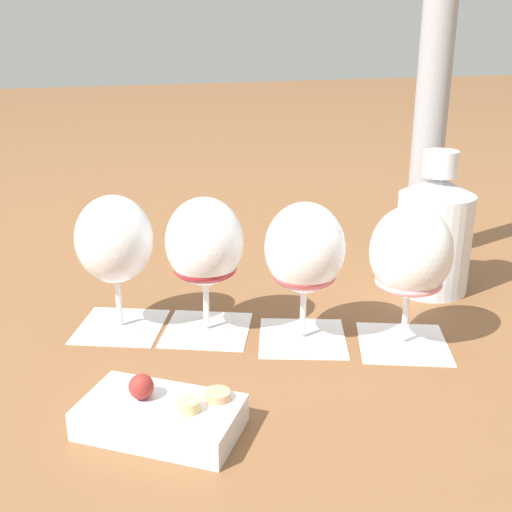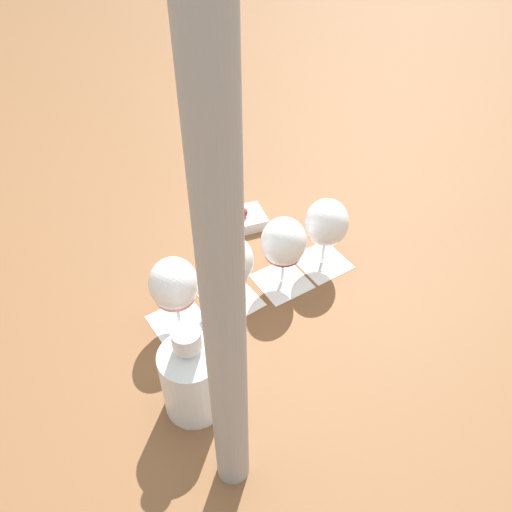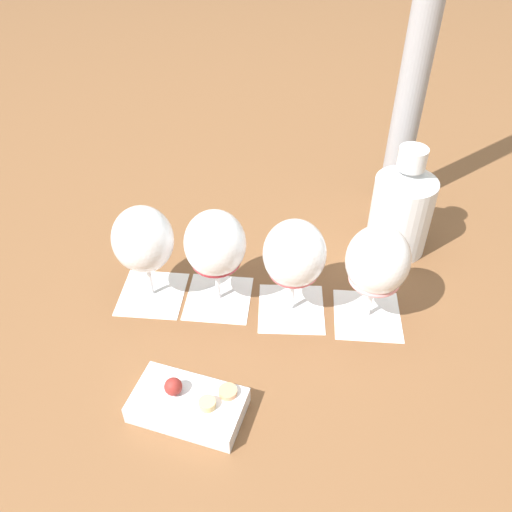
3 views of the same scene
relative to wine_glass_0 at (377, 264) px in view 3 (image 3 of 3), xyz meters
name	(u,v)px [view 3 (image 3 of 3)]	position (x,y,z in m)	size (l,w,h in m)	color
ground_plane	(254,303)	(0.17, -0.09, -0.11)	(8.00, 8.00, 0.00)	brown
tasting_card_0	(367,315)	(0.00, 0.00, -0.11)	(0.14, 0.15, 0.00)	white
tasting_card_1	(291,308)	(0.11, -0.06, -0.11)	(0.14, 0.14, 0.00)	white
tasting_card_2	(219,298)	(0.22, -0.12, -0.11)	(0.15, 0.15, 0.00)	white
tasting_card_3	(152,294)	(0.32, -0.17, -0.11)	(0.14, 0.15, 0.00)	white
wine_glass_0	(377,264)	(0.00, 0.00, 0.00)	(0.10, 0.10, 0.17)	white
wine_glass_1	(294,257)	(0.11, -0.06, 0.00)	(0.10, 0.10, 0.17)	white
wine_glass_2	(215,247)	(0.22, -0.12, 0.00)	(0.10, 0.10, 0.17)	white
wine_glass_3	(143,243)	(0.32, -0.17, 0.00)	(0.10, 0.10, 0.17)	white
ceramic_vase	(402,207)	(-0.13, -0.14, -0.02)	(0.11, 0.11, 0.21)	silver
snack_dish	(188,404)	(0.32, 0.08, -0.10)	(0.17, 0.16, 0.05)	silver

